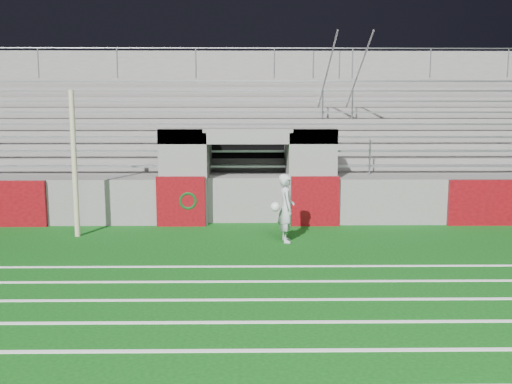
{
  "coord_description": "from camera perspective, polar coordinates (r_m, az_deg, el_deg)",
  "views": [
    {
      "loc": [
        0.03,
        -12.13,
        3.21
      ],
      "look_at": [
        0.2,
        1.8,
        1.1
      ],
      "focal_mm": 40.0,
      "sensor_mm": 36.0,
      "label": 1
    }
  ],
  "objects": [
    {
      "name": "ground",
      "position": [
        12.54,
        -0.82,
        -6.21
      ],
      "size": [
        90.0,
        90.0,
        0.0
      ],
      "primitive_type": "plane",
      "color": "#0B440F",
      "rests_on": "ground"
    },
    {
      "name": "hose_coil",
      "position": [
        15.35,
        -6.8,
        -0.86
      ],
      "size": [
        0.58,
        0.15,
        0.58
      ],
      "color": "#0B3917",
      "rests_on": "ground"
    },
    {
      "name": "field_post",
      "position": [
        14.61,
        -17.71,
        2.64
      ],
      "size": [
        0.13,
        0.13,
        3.59
      ],
      "primitive_type": "cylinder",
      "color": "#B9B189",
      "rests_on": "ground"
    },
    {
      "name": "goalkeeper_with_ball",
      "position": [
        13.5,
        3.01,
        -1.6
      ],
      "size": [
        0.61,
        0.68,
        1.63
      ],
      "color": "#B2B6BC",
      "rests_on": "ground"
    },
    {
      "name": "field_markings",
      "position": [
        7.81,
        -0.9,
        -15.58
      ],
      "size": [
        28.0,
        8.09,
        0.01
      ],
      "color": "white",
      "rests_on": "ground"
    },
    {
      "name": "stadium_structure",
      "position": [
        20.17,
        -0.78,
        3.72
      ],
      "size": [
        26.0,
        8.48,
        5.42
      ],
      "color": "#64615F",
      "rests_on": "ground"
    }
  ]
}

